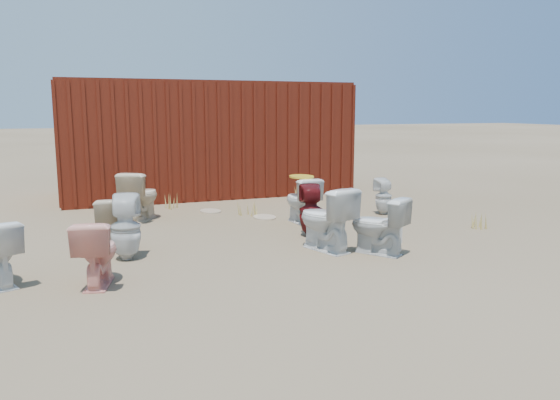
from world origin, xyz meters
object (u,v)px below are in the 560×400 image
object	(u,v)px
toilet_front_e	(378,225)
loose_tank	(389,233)
toilet_front_c	(326,219)
toilet_back_yellowlid	(301,200)
shipping_container	(205,138)
toilet_back_a	(126,227)
toilet_front_maroon	(311,211)
toilet_back_beige_left	(114,223)
toilet_front_pink	(97,252)
toilet_back_e	(383,196)
toilet_back_beige_right	(140,196)

from	to	relation	value
toilet_front_e	loose_tank	size ratio (longest dim) A/B	1.49
toilet_front_c	toilet_back_yellowlid	bearing A→B (deg)	-120.07
toilet_front_c	toilet_front_e	xyz separation A→B (m)	(0.55, -0.40, -0.05)
loose_tank	shipping_container	bearing A→B (deg)	66.23
loose_tank	toilet_back_yellowlid	bearing A→B (deg)	70.38
toilet_back_a	toilet_back_yellowlid	size ratio (longest dim) A/B	1.08
toilet_front_e	toilet_back_yellowlid	size ratio (longest dim) A/B	0.99
toilet_front_maroon	toilet_back_beige_left	distance (m)	2.76
toilet_front_e	toilet_back_beige_left	world-z (taller)	toilet_front_e
toilet_front_pink	toilet_back_e	world-z (taller)	toilet_front_pink
shipping_container	toilet_front_e	xyz separation A→B (m)	(0.85, -5.90, -0.83)
toilet_front_pink	toilet_back_beige_right	distance (m)	3.42
toilet_front_e	toilet_back_e	xyz separation A→B (m)	(1.48, 2.28, -0.05)
toilet_back_yellowlid	toilet_back_e	bearing A→B (deg)	-178.84
toilet_back_e	loose_tank	xyz separation A→B (m)	(-1.12, -1.97, -0.14)
toilet_front_c	loose_tank	distance (m)	0.95
toilet_front_e	toilet_back_yellowlid	distance (m)	2.11
toilet_back_a	toilet_back_e	size ratio (longest dim) A/B	1.27
toilet_front_maroon	toilet_front_e	distance (m)	1.27
toilet_front_e	toilet_back_beige_right	world-z (taller)	toilet_back_beige_right
shipping_container	toilet_front_c	bearing A→B (deg)	-86.91
toilet_back_a	loose_tank	bearing A→B (deg)	-177.28
toilet_front_pink	toilet_back_a	size ratio (longest dim) A/B	0.87
shipping_container	loose_tank	bearing A→B (deg)	-77.82
toilet_front_pink	toilet_back_a	bearing A→B (deg)	-98.19
toilet_front_pink	toilet_back_yellowlid	bearing A→B (deg)	-132.20
toilet_front_c	toilet_back_beige_left	size ratio (longest dim) A/B	1.20
toilet_front_e	loose_tank	bearing A→B (deg)	-171.93
toilet_front_pink	loose_tank	distance (m)	3.80
shipping_container	toilet_back_yellowlid	world-z (taller)	shipping_container
toilet_back_beige_right	toilet_back_e	distance (m)	4.18
toilet_back_beige_left	toilet_back_e	xyz separation A→B (m)	(4.62, 0.82, -0.03)
shipping_container	toilet_front_e	distance (m)	6.02
toilet_front_pink	toilet_back_e	bearing A→B (deg)	-140.20
shipping_container	toilet_back_beige_right	xyz separation A→B (m)	(-1.73, -2.62, -0.79)
toilet_front_maroon	toilet_back_beige_left	bearing A→B (deg)	11.11
toilet_front_c	toilet_front_e	bearing A→B (deg)	126.74
loose_tank	toilet_front_e	bearing A→B (deg)	-174.88
toilet_back_a	toilet_back_e	xyz separation A→B (m)	(4.52, 1.41, -0.09)
toilet_back_a	toilet_back_e	bearing A→B (deg)	-150.52
shipping_container	toilet_back_a	world-z (taller)	shipping_container
toilet_front_c	toilet_front_maroon	world-z (taller)	toilet_front_c
toilet_front_c	loose_tank	size ratio (longest dim) A/B	1.69
toilet_front_e	toilet_back_beige_right	distance (m)	4.18
toilet_back_yellowlid	loose_tank	distance (m)	1.88
toilet_front_e	toilet_back_e	distance (m)	2.72
toilet_front_pink	toilet_back_yellowlid	size ratio (longest dim) A/B	0.95
shipping_container	toilet_front_maroon	size ratio (longest dim) A/B	7.90
toilet_front_c	toilet_back_a	xyz separation A→B (m)	(-2.49, 0.47, -0.02)
shipping_container	toilet_back_yellowlid	xyz separation A→B (m)	(0.68, -3.79, -0.82)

